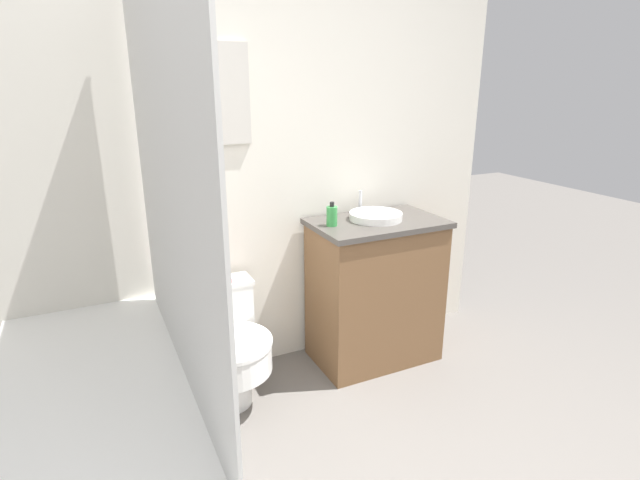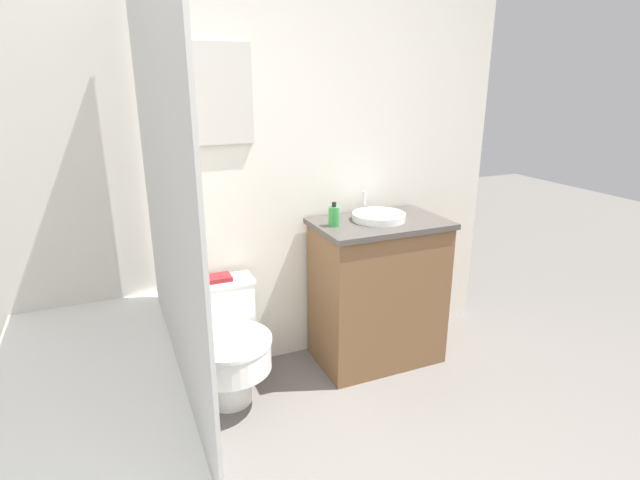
{
  "view_description": "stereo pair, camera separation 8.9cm",
  "coord_description": "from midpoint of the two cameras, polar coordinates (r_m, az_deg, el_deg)",
  "views": [
    {
      "loc": [
        -0.69,
        -0.56,
        1.59
      ],
      "look_at": [
        0.29,
        1.48,
        0.85
      ],
      "focal_mm": 28.0,
      "sensor_mm": 36.0,
      "label": 1
    },
    {
      "loc": [
        -0.61,
        -0.6,
        1.59
      ],
      "look_at": [
        0.29,
        1.48,
        0.85
      ],
      "focal_mm": 28.0,
      "sensor_mm": 36.0,
      "label": 2
    }
  ],
  "objects": [
    {
      "name": "vanity",
      "position": [
        2.9,
        5.41,
        -5.79
      ],
      "size": [
        0.73,
        0.46,
        0.85
      ],
      "color": "brown",
      "rests_on": "ground_plane"
    },
    {
      "name": "shower_area",
      "position": [
        2.15,
        -24.71,
        -20.5
      ],
      "size": [
        0.69,
        1.57,
        1.98
      ],
      "color": "white",
      "rests_on": "ground_plane"
    },
    {
      "name": "sink",
      "position": [
        2.77,
        5.43,
        2.77
      ],
      "size": [
        0.29,
        0.33,
        0.13
      ],
      "color": "white",
      "rests_on": "vanity"
    },
    {
      "name": "wall_back",
      "position": [
        2.63,
        -11.46,
        10.33
      ],
      "size": [
        3.22,
        0.07,
        2.5
      ],
      "color": "silver",
      "rests_on": "ground_plane"
    },
    {
      "name": "soap_bottle",
      "position": [
        2.63,
        0.39,
        2.78
      ],
      "size": [
        0.06,
        0.06,
        0.13
      ],
      "color": "green",
      "rests_on": "vanity"
    },
    {
      "name": "book_on_tank",
      "position": [
        2.62,
        -13.07,
        -4.49
      ],
      "size": [
        0.17,
        0.1,
        0.02
      ],
      "color": "maroon",
      "rests_on": "toilet"
    },
    {
      "name": "toilet",
      "position": [
        2.62,
        -11.83,
        -11.77
      ],
      "size": [
        0.42,
        0.53,
        0.6
      ],
      "color": "white",
      "rests_on": "ground_plane"
    }
  ]
}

